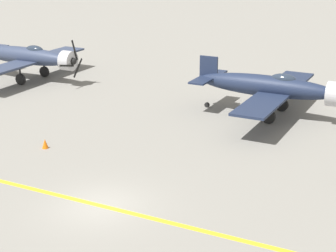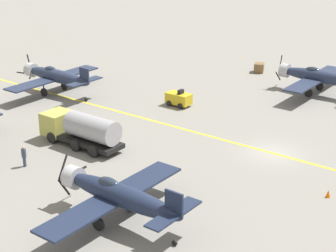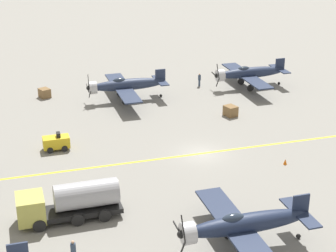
{
  "view_description": "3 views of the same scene",
  "coord_description": "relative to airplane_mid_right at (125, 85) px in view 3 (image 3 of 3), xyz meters",
  "views": [
    {
      "loc": [
        18.74,
        12.89,
        11.44
      ],
      "look_at": [
        -6.75,
        -0.06,
        1.71
      ],
      "focal_mm": 60.0,
      "sensor_mm": 36.0,
      "label": 1
    },
    {
      "loc": [
        -39.63,
        -19.03,
        19.04
      ],
      "look_at": [
        -4.91,
        7.24,
        2.26
      ],
      "focal_mm": 60.0,
      "sensor_mm": 36.0,
      "label": 2
    },
    {
      "loc": [
        -47.0,
        17.69,
        23.1
      ],
      "look_at": [
        1.89,
        2.81,
        2.53
      ],
      "focal_mm": 60.0,
      "sensor_mm": 36.0,
      "label": 3
    }
  ],
  "objects": [
    {
      "name": "ground_crew_walking",
      "position": [
        -31.8,
        10.93,
        -1.07
      ],
      "size": [
        0.38,
        0.38,
        1.72
      ],
      "color": "#334256",
      "rests_on": "ground"
    },
    {
      "name": "fuel_tanker",
      "position": [
        -26.02,
        10.41,
        -0.5
      ],
      "size": [
        2.68,
        8.0,
        2.98
      ],
      "color": "black",
      "rests_on": "ground"
    },
    {
      "name": "traffic_cone",
      "position": [
        -22.17,
        -10.31,
        -1.74
      ],
      "size": [
        0.36,
        0.36,
        0.55
      ],
      "primitive_type": "cone",
      "color": "orange",
      "rests_on": "ground"
    },
    {
      "name": "airplane_mid_right",
      "position": [
        0.0,
        0.0,
        0.0
      ],
      "size": [
        12.0,
        9.98,
        3.77
      ],
      "rotation": [
        0.0,
        0.0,
        0.3
      ],
      "color": "#242E48",
      "rests_on": "ground"
    },
    {
      "name": "ground_plane",
      "position": [
        -17.57,
        -3.54,
        -2.01
      ],
      "size": [
        400.0,
        400.0,
        0.0
      ],
      "primitive_type": "plane",
      "color": "gray"
    },
    {
      "name": "airplane_mid_left",
      "position": [
        -33.68,
        -0.72,
        0.0
      ],
      "size": [
        12.0,
        9.98,
        3.65
      ],
      "rotation": [
        0.0,
        0.0,
        -0.07
      ],
      "color": "#1D2741",
      "rests_on": "ground"
    },
    {
      "name": "ground_crew_inspecting",
      "position": [
        2.84,
        -10.76,
        -1.05
      ],
      "size": [
        0.38,
        0.38,
        1.76
      ],
      "color": "#334256",
      "rests_on": "ground"
    },
    {
      "name": "supply_crate_mid_lane",
      "position": [
        4.15,
        9.51,
        -1.44
      ],
      "size": [
        1.71,
        1.59,
        1.15
      ],
      "primitive_type": "cube",
      "rotation": [
        0.0,
        0.0,
        0.39
      ],
      "color": "brown",
      "rests_on": "ground"
    },
    {
      "name": "airplane_near_right",
      "position": [
        0.32,
        -16.72,
        0.0
      ],
      "size": [
        12.0,
        9.98,
        3.65
      ],
      "rotation": [
        0.0,
        0.0,
        -0.22
      ],
      "color": "#1F2942",
      "rests_on": "ground"
    },
    {
      "name": "taxiway_stripe",
      "position": [
        -17.57,
        -3.54,
        -2.01
      ],
      "size": [
        0.3,
        160.0,
        0.01
      ],
      "primitive_type": "cube",
      "color": "yellow",
      "rests_on": "ground"
    },
    {
      "name": "supply_crate_by_tanker",
      "position": [
        -8.74,
        -10.38,
        -1.42
      ],
      "size": [
        1.7,
        1.54,
        1.19
      ],
      "primitive_type": "cube",
      "rotation": [
        0.0,
        0.0,
        0.28
      ],
      "color": "brown",
      "rests_on": "ground"
    },
    {
      "name": "tow_tractor",
      "position": [
        -12.44,
        9.9,
        -1.22
      ],
      "size": [
        1.57,
        2.6,
        1.79
      ],
      "color": "gold",
      "rests_on": "ground"
    }
  ]
}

